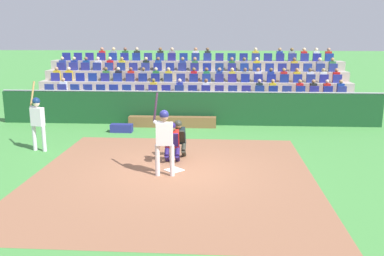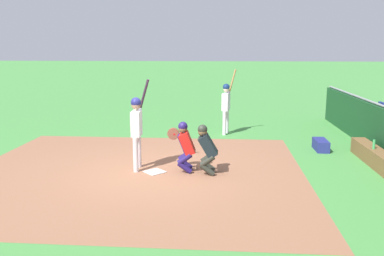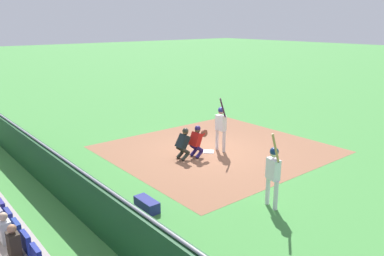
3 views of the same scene
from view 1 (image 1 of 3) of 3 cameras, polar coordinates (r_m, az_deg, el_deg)
ground_plane at (r=12.42m, az=-2.39°, el=-5.70°), size 160.00×160.00×0.00m
infield_dirt_patch at (r=11.94m, az=-2.63°, el=-6.43°), size 7.86×8.50×0.01m
home_plate_marker at (r=12.41m, az=-2.39°, el=-5.63°), size 0.62×0.62×0.02m
batter_at_plate at (r=11.66m, az=-3.76°, el=-0.93°), size 0.59×0.45×2.30m
catcher_crouching at (r=12.94m, az=-2.73°, el=-1.61°), size 0.47×0.73×1.30m
home_plate_umpire at (r=13.47m, az=-1.81°, el=-1.17°), size 0.47×0.51×1.26m
dugout_wall at (r=18.35m, az=-0.43°, el=2.64°), size 16.28×0.24×1.46m
dugout_bench at (r=17.96m, az=-2.64°, el=0.84°), size 3.68×0.40×0.44m
water_bottle_on_bench at (r=17.88m, az=-3.95°, el=1.89°), size 0.07×0.07×0.25m
equipment_duffel_bag at (r=17.27m, az=-9.39°, el=-0.01°), size 0.88×0.37×0.32m
on_deck_batter at (r=15.06m, az=-19.98°, el=1.30°), size 0.55×0.53×2.32m
bleacher_stand at (r=22.68m, az=0.35°, el=5.11°), size 15.99×4.59×3.08m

